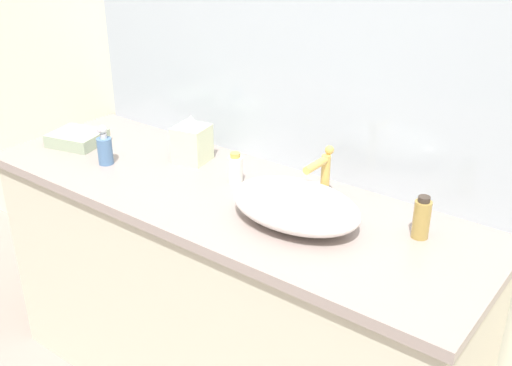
% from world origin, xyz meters
% --- Properties ---
extents(bathroom_wall_rear, '(6.00, 0.06, 2.60)m').
position_xyz_m(bathroom_wall_rear, '(0.00, 0.73, 1.30)').
color(bathroom_wall_rear, silver).
rests_on(bathroom_wall_rear, ground).
extents(vanity_counter, '(1.76, 0.59, 0.85)m').
position_xyz_m(vanity_counter, '(-0.08, 0.40, 0.43)').
color(vanity_counter, beige).
rests_on(vanity_counter, ground).
extents(sink_basin, '(0.41, 0.27, 0.11)m').
position_xyz_m(sink_basin, '(0.22, 0.37, 0.91)').
color(sink_basin, white).
rests_on(sink_basin, vanity_counter).
extents(faucet, '(0.03, 0.14, 0.18)m').
position_xyz_m(faucet, '(0.22, 0.51, 0.96)').
color(faucet, '#D5AC52').
rests_on(faucet, vanity_counter).
extents(soap_dispenser, '(0.05, 0.05, 0.14)m').
position_xyz_m(soap_dispenser, '(-0.55, 0.32, 0.91)').
color(soap_dispenser, '#4E73A2').
rests_on(soap_dispenser, vanity_counter).
extents(lotion_bottle, '(0.05, 0.05, 0.13)m').
position_xyz_m(lotion_bottle, '(0.54, 0.51, 0.91)').
color(lotion_bottle, '#A78942').
rests_on(lotion_bottle, vanity_counter).
extents(perfume_bottle, '(0.05, 0.05, 0.11)m').
position_xyz_m(perfume_bottle, '(-0.09, 0.47, 0.90)').
color(perfume_bottle, white).
rests_on(perfume_bottle, vanity_counter).
extents(tissue_box, '(0.13, 0.13, 0.17)m').
position_xyz_m(tissue_box, '(-0.33, 0.52, 0.92)').
color(tissue_box, beige).
rests_on(tissue_box, vanity_counter).
extents(folded_hand_towel, '(0.22, 0.20, 0.05)m').
position_xyz_m(folded_hand_towel, '(-0.79, 0.37, 0.87)').
color(folded_hand_towel, '#9EAE90').
rests_on(folded_hand_towel, vanity_counter).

